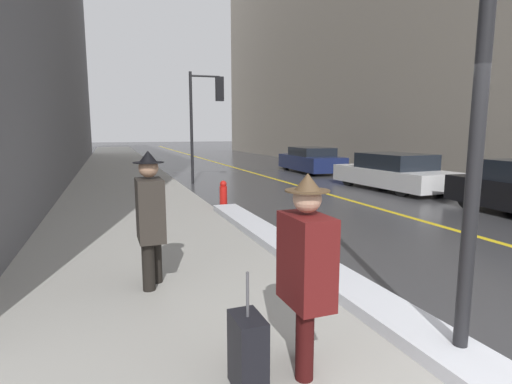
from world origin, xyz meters
The scene contains 11 objects.
sidewalk_slab centered at (-2.00, 15.00, 0.01)m, with size 4.00×80.00×0.01m.
road_centre_stripe centered at (4.00, 15.00, 0.00)m, with size 0.16×80.00×0.00m.
snow_bank_curb centered at (0.18, 3.85, 0.07)m, with size 0.58×8.14×0.14m.
lamp_post centered at (0.27, 0.67, 2.59)m, with size 0.28×0.28×4.24m.
traffic_light_near centered at (1.11, 13.42, 3.03)m, with size 1.31×0.33×4.19m.
pedestrian_with_shoulder_bag centered at (-1.07, 1.01, 0.90)m, with size 0.35×0.72×1.66m.
pedestrian_nearside centered at (-2.07, 3.30, 0.95)m, with size 0.37×0.54×1.75m.
parked_car_white centered at (6.66, 9.49, 0.59)m, with size 2.09×4.53×1.24m.
parked_car_navy centered at (6.82, 15.82, 0.59)m, with size 1.93×4.39×1.22m.
rolling_suitcase centered at (-1.59, 0.92, 0.30)m, with size 0.22×0.36×0.95m.
fire_hydrant centered at (0.28, 8.37, 0.35)m, with size 0.20×0.20×0.70m.
Camera 1 is at (-2.51, -1.75, 1.98)m, focal length 28.00 mm.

